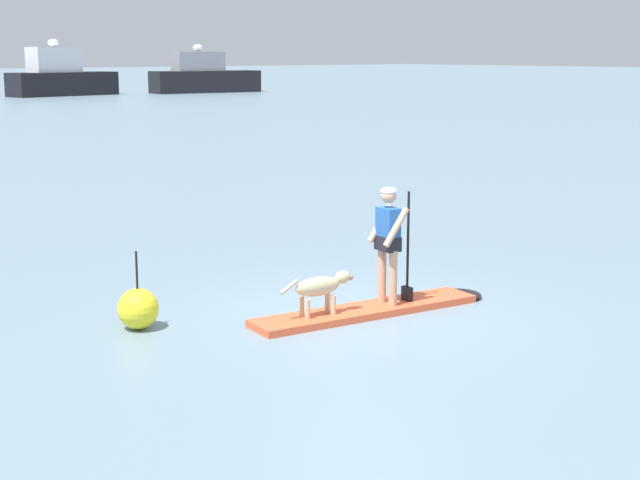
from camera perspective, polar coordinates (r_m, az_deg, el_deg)
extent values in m
plane|color=slate|center=(13.28, 2.77, -4.46)|extent=(400.00, 400.00, 0.00)
cube|color=#E55933|center=(13.27, 2.77, -4.25)|extent=(3.50, 1.12, 0.10)
ellipsoid|color=black|center=(14.29, 8.48, -3.24)|extent=(0.64, 0.69, 0.10)
cylinder|color=tan|center=(13.46, 3.74, -2.08)|extent=(0.12, 0.12, 0.79)
cylinder|color=tan|center=(13.26, 4.39, -2.30)|extent=(0.12, 0.12, 0.79)
cube|color=black|center=(13.26, 4.09, -0.20)|extent=(0.27, 0.39, 0.20)
cube|color=#2659A5|center=(13.22, 4.10, 0.70)|extent=(0.25, 0.36, 0.58)
sphere|color=tan|center=(13.14, 4.13, 2.68)|extent=(0.22, 0.22, 0.22)
ellipsoid|color=white|center=(13.13, 4.13, 2.94)|extent=(0.23, 0.23, 0.11)
cylinder|color=tan|center=(13.36, 3.63, 1.02)|extent=(0.43, 0.15, 0.54)
cylinder|color=tan|center=(13.06, 4.59, 0.77)|extent=(0.43, 0.15, 0.54)
cylinder|color=black|center=(13.48, 5.29, -0.39)|extent=(0.04, 0.04, 1.57)
cube|color=black|center=(13.63, 5.24, -3.21)|extent=(0.10, 0.19, 0.20)
ellipsoid|color=#CCB78C|center=(12.74, -0.15, -2.81)|extent=(0.70, 0.31, 0.26)
ellipsoid|color=#CCB78C|center=(12.92, 1.36, -2.24)|extent=(0.24, 0.19, 0.18)
ellipsoid|color=gray|center=(12.99, 1.76, -2.27)|extent=(0.13, 0.10, 0.08)
cylinder|color=#CCB78C|center=(12.51, -1.87, -2.84)|extent=(0.27, 0.09, 0.18)
cylinder|color=#CCB78C|center=(12.97, 0.44, -3.76)|extent=(0.07, 0.07, 0.27)
cylinder|color=#CCB78C|center=(12.84, 0.80, -3.91)|extent=(0.07, 0.07, 0.27)
cylinder|color=#CCB78C|center=(12.76, -1.11, -4.00)|extent=(0.07, 0.07, 0.27)
cylinder|color=#CCB78C|center=(12.64, -0.76, -4.16)|extent=(0.07, 0.07, 0.27)
cube|color=black|center=(83.21, -15.14, 9.02)|extent=(9.40, 3.75, 1.93)
cube|color=silver|center=(82.88, -15.64, 10.36)|extent=(4.32, 2.51, 2.05)
ellipsoid|color=white|center=(82.88, -15.70, 11.31)|extent=(0.90, 0.90, 0.60)
cube|color=black|center=(87.24, -6.87, 9.40)|extent=(10.19, 3.91, 1.93)
cube|color=gray|center=(86.81, -7.32, 10.57)|extent=(4.69, 2.55, 1.68)
ellipsoid|color=white|center=(86.80, -7.34, 11.36)|extent=(0.90, 0.90, 0.60)
sphere|color=yellow|center=(12.73, -10.84, -4.07)|extent=(0.54, 0.54, 0.54)
cylinder|color=black|center=(12.61, -10.93, -1.78)|extent=(0.03, 0.03, 0.50)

